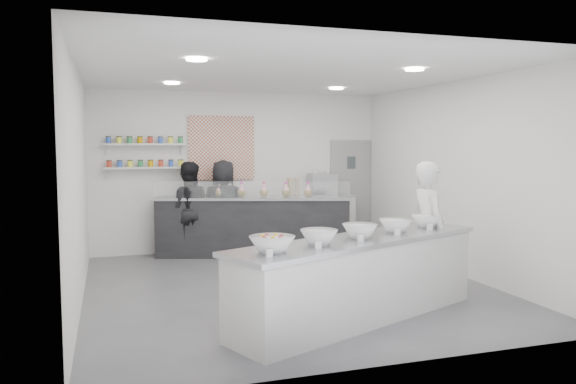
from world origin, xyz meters
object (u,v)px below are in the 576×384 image
object	(u,v)px
staff_right	(224,207)
staff_left	(188,209)
prep_counter	(359,279)
espresso_ledge	(319,221)
back_bar	(253,226)
woman_prep	(429,230)
espresso_machine	(322,184)

from	to	relation	value
staff_right	staff_left	bearing A→B (deg)	22.19
prep_counter	espresso_ledge	bearing A→B (deg)	51.67
prep_counter	staff_left	size ratio (longest dim) A/B	2.04
espresso_ledge	staff_left	bearing A→B (deg)	-176.04
prep_counter	espresso_ledge	size ratio (longest dim) A/B	2.51
back_bar	woman_prep	distance (m)	3.73
back_bar	espresso_machine	xyz separation A→B (m)	(1.52, 0.47, 0.69)
prep_counter	espresso_machine	size ratio (longest dim) A/B	6.60
espresso_ledge	staff_right	xyz separation A→B (m)	(-1.94, -0.18, 0.35)
espresso_ledge	staff_left	distance (m)	2.63
prep_counter	back_bar	bearing A→B (deg)	70.61
espresso_machine	woman_prep	world-z (taller)	woman_prep
back_bar	espresso_machine	bearing A→B (deg)	34.58
espresso_machine	staff_left	distance (m)	2.68
prep_counter	staff_left	bearing A→B (deg)	84.89
staff_right	woman_prep	bearing A→B (deg)	140.94
prep_counter	woman_prep	distance (m)	1.47
prep_counter	espresso_machine	xyz separation A→B (m)	(1.26, 4.45, 0.76)
prep_counter	staff_right	distance (m)	4.35
back_bar	staff_left	world-z (taller)	staff_left
prep_counter	espresso_ledge	distance (m)	4.61
staff_left	staff_right	size ratio (longest dim) A/B	0.98
espresso_machine	woman_prep	bearing A→B (deg)	-89.77
prep_counter	staff_right	xyz separation A→B (m)	(-0.74, 4.27, 0.39)
staff_right	prep_counter	bearing A→B (deg)	121.96
espresso_ledge	staff_right	bearing A→B (deg)	-174.71
prep_counter	woman_prep	xyz separation A→B (m)	(1.28, 0.60, 0.42)
espresso_ledge	espresso_machine	size ratio (longest dim) A/B	2.64
prep_counter	woman_prep	world-z (taller)	woman_prep
back_bar	espresso_machine	distance (m)	1.74
staff_left	staff_right	bearing A→B (deg)	-169.03
prep_counter	espresso_ledge	world-z (taller)	espresso_ledge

